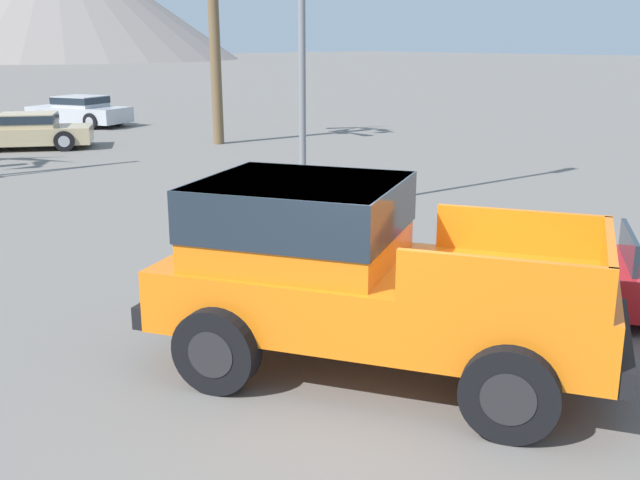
{
  "coord_description": "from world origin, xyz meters",
  "views": [
    {
      "loc": [
        -5.14,
        -5.18,
        3.41
      ],
      "look_at": [
        0.25,
        0.94,
        1.22
      ],
      "focal_mm": 42.0,
      "sensor_mm": 36.0,
      "label": 1
    }
  ],
  "objects": [
    {
      "name": "parked_car_silver",
      "position": [
        7.8,
        24.29,
        0.62
      ],
      "size": [
        3.34,
        4.43,
        1.21
      ],
      "rotation": [
        0.0,
        0.0,
        0.45
      ],
      "color": "#B7BABF",
      "rests_on": "ground_plane"
    },
    {
      "name": "orange_pickup_truck",
      "position": [
        0.07,
        0.24,
        1.13
      ],
      "size": [
        4.11,
        5.2,
        1.99
      ],
      "rotation": [
        0.0,
        0.0,
        0.51
      ],
      "color": "orange",
      "rests_on": "ground_plane"
    },
    {
      "name": "ground_plane",
      "position": [
        0.0,
        0.0,
        0.0
      ],
      "size": [
        320.0,
        320.0,
        0.0
      ],
      "primitive_type": "plane",
      "color": "slate"
    },
    {
      "name": "parked_car_tan",
      "position": [
        3.71,
        19.14,
        0.58
      ],
      "size": [
        4.38,
        3.48,
        1.14
      ],
      "rotation": [
        0.0,
        0.0,
        1.06
      ],
      "color": "tan",
      "rests_on": "ground_plane"
    }
  ]
}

